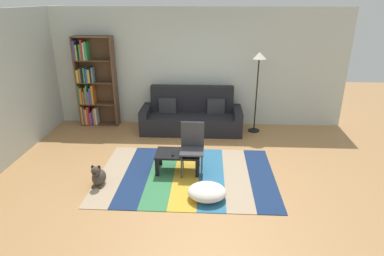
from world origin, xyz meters
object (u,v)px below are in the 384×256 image
object	(u,v)px
pouf	(207,192)
folding_chair	(192,144)
bookshelf	(92,84)
standing_lamp	(259,66)
couch	(192,117)
tv_remote	(173,154)
coffee_table	(178,156)
dog	(98,176)

from	to	relation	value
pouf	folding_chair	bearing A→B (deg)	107.56
bookshelf	standing_lamp	size ratio (longest dim) A/B	1.16
standing_lamp	folding_chair	size ratio (longest dim) A/B	2.00
couch	standing_lamp	xyz separation A→B (m)	(1.44, 0.04, 1.17)
bookshelf	folding_chair	world-z (taller)	bookshelf
pouf	couch	bearing A→B (deg)	97.89
tv_remote	folding_chair	bearing A→B (deg)	7.71
bookshelf	coffee_table	xyz separation A→B (m)	(2.21, -2.22, -0.71)
tv_remote	folding_chair	world-z (taller)	folding_chair
dog	standing_lamp	distance (m)	4.01
pouf	dog	bearing A→B (deg)	170.06
dog	tv_remote	xyz separation A→B (m)	(1.17, 0.46, 0.21)
couch	bookshelf	distance (m)	2.45
pouf	dog	xyz separation A→B (m)	(-1.77, 0.31, 0.04)
coffee_table	pouf	world-z (taller)	coffee_table
bookshelf	dog	size ratio (longest dim) A/B	5.24
pouf	bookshelf	bearing A→B (deg)	131.67
bookshelf	folding_chair	size ratio (longest dim) A/B	2.32
coffee_table	tv_remote	size ratio (longest dim) A/B	5.13
pouf	standing_lamp	size ratio (longest dim) A/B	0.33
dog	tv_remote	distance (m)	1.28
coffee_table	folding_chair	xyz separation A→B (m)	(0.25, 0.00, 0.24)
coffee_table	bookshelf	bearing A→B (deg)	134.88
dog	standing_lamp	size ratio (longest dim) A/B	0.22
couch	bookshelf	world-z (taller)	bookshelf
couch	coffee_table	distance (m)	1.94
pouf	tv_remote	xyz separation A→B (m)	(-0.60, 0.77, 0.25)
standing_lamp	dog	bearing A→B (deg)	-138.43
dog	folding_chair	xyz separation A→B (m)	(1.51, 0.53, 0.37)
tv_remote	bookshelf	bearing A→B (deg)	128.43
pouf	standing_lamp	xyz separation A→B (m)	(1.06, 2.82, 1.38)
standing_lamp	tv_remote	bearing A→B (deg)	-129.01
tv_remote	folding_chair	xyz separation A→B (m)	(0.33, 0.07, 0.16)
coffee_table	pouf	size ratio (longest dim) A/B	1.30
couch	coffee_table	xyz separation A→B (m)	(-0.13, -1.94, -0.04)
couch	tv_remote	world-z (taller)	couch
standing_lamp	tv_remote	world-z (taller)	standing_lamp
tv_remote	standing_lamp	bearing A→B (deg)	46.56
dog	standing_lamp	world-z (taller)	standing_lamp
pouf	tv_remote	distance (m)	1.01
pouf	dog	distance (m)	1.80
couch	pouf	world-z (taller)	couch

